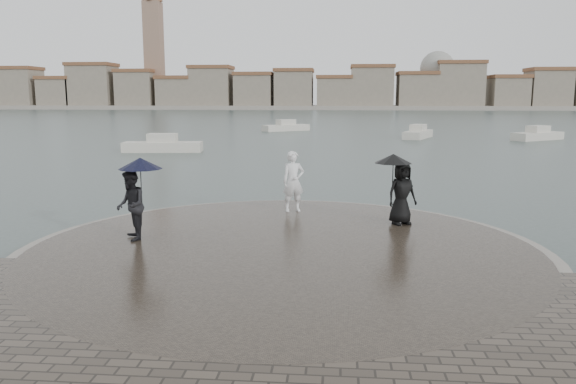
# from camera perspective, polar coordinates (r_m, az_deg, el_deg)

# --- Properties ---
(ground) EXTENTS (400.00, 400.00, 0.00)m
(ground) POSITION_cam_1_polar(r_m,az_deg,el_deg) (10.17, -2.45, -12.68)
(ground) COLOR #2B3835
(ground) RESTS_ON ground
(kerb_ring) EXTENTS (12.50, 12.50, 0.32)m
(kerb_ring) POSITION_cam_1_polar(r_m,az_deg,el_deg) (13.41, -0.50, -6.38)
(kerb_ring) COLOR gray
(kerb_ring) RESTS_ON ground
(quay_tip) EXTENTS (11.90, 11.90, 0.36)m
(quay_tip) POSITION_cam_1_polar(r_m,az_deg,el_deg) (13.40, -0.50, -6.29)
(quay_tip) COLOR #2D261E
(quay_tip) RESTS_ON ground
(statue) EXTENTS (0.79, 0.64, 1.86)m
(statue) POSITION_cam_1_polar(r_m,az_deg,el_deg) (17.22, 0.55, 1.08)
(statue) COLOR white
(statue) RESTS_ON quay_tip
(visitor_left) EXTENTS (1.26, 1.16, 2.04)m
(visitor_left) POSITION_cam_1_polar(r_m,az_deg,el_deg) (14.26, -15.46, -0.29)
(visitor_left) COLOR black
(visitor_left) RESTS_ON quay_tip
(visitor_right) EXTENTS (1.27, 1.05, 1.95)m
(visitor_right) POSITION_cam_1_polar(r_m,az_deg,el_deg) (15.79, 11.26, 0.77)
(visitor_right) COLOR black
(visitor_right) RESTS_ON quay_tip
(far_skyline) EXTENTS (260.00, 20.00, 37.00)m
(far_skyline) POSITION_cam_1_polar(r_m,az_deg,el_deg) (170.21, 2.58, 10.25)
(far_skyline) COLOR gray
(far_skyline) RESTS_ON ground
(boats) EXTENTS (35.76, 28.59, 1.50)m
(boats) POSITION_cam_1_polar(r_m,az_deg,el_deg) (52.33, 7.06, 5.78)
(boats) COLOR beige
(boats) RESTS_ON ground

